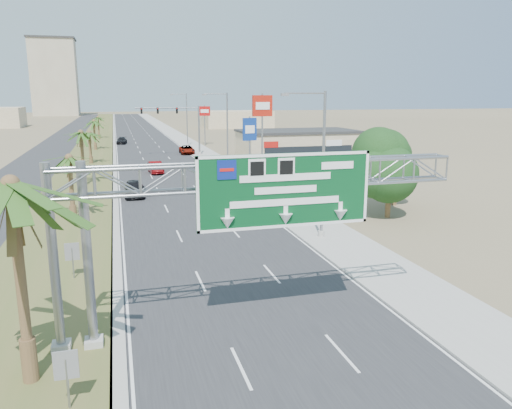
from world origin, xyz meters
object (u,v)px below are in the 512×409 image
object	(u,v)px
store_building	(297,144)
car_right_lane	(187,150)
palm_near	(11,186)
car_mid_lane	(156,167)
car_left_lane	(134,189)
pole_sign_red_near	(262,111)
sign_gantry	(245,189)
pole_sign_red_far	(205,114)
car_far	(122,141)
signal_mast	(186,126)
pole_sign_blue	(250,131)

from	to	relation	value
store_building	car_right_lane	world-z (taller)	store_building
palm_near	car_mid_lane	world-z (taller)	palm_near
palm_near	car_left_lane	distance (m)	33.14
palm_near	pole_sign_red_near	bearing A→B (deg)	63.21
car_mid_lane	car_right_lane	size ratio (longest dim) A/B	0.89
sign_gantry	palm_near	size ratio (longest dim) A/B	2.01
car_right_lane	pole_sign_red_far	world-z (taller)	pole_sign_red_far
car_far	palm_near	bearing A→B (deg)	-85.61
car_far	car_right_lane	bearing A→B (deg)	-56.52
car_mid_lane	pole_sign_red_near	bearing A→B (deg)	-35.88
signal_mast	car_far	size ratio (longest dim) A/B	2.32
pole_sign_red_far	car_right_lane	bearing A→B (deg)	-112.31
car_left_lane	car_far	world-z (taller)	car_left_lane
car_right_lane	car_left_lane	bearing A→B (deg)	-104.21
palm_near	pole_sign_blue	world-z (taller)	palm_near
store_building	car_left_lane	size ratio (longest dim) A/B	3.82
sign_gantry	car_far	size ratio (longest dim) A/B	3.78
car_right_lane	pole_sign_blue	world-z (taller)	pole_sign_blue
signal_mast	car_far	world-z (taller)	signal_mast
store_building	car_mid_lane	xyz separation A→B (m)	(-23.26, -11.23, -1.26)
store_building	car_mid_lane	size ratio (longest dim) A/B	4.03
palm_near	car_left_lane	world-z (taller)	palm_near
store_building	pole_sign_red_near	xyz separation A→B (m)	(-11.38, -18.74, 5.85)
signal_mast	car_right_lane	world-z (taller)	signal_mast
pole_sign_red_near	car_left_lane	bearing A→B (deg)	-154.95
store_building	pole_sign_red_far	bearing A→B (deg)	116.63
pole_sign_red_far	sign_gantry	bearing A→B (deg)	-98.73
sign_gantry	store_building	distance (m)	60.77
car_far	pole_sign_blue	xyz separation A→B (m)	(16.20, -39.76, 4.36)
store_building	car_left_lane	xyz separation A→B (m)	(-26.45, -25.78, -1.20)
store_building	pole_sign_red_far	xyz separation A→B (m)	(-11.06, 22.06, 4.10)
palm_near	pole_sign_blue	xyz separation A→B (m)	(20.62, 47.94, -1.93)
car_right_lane	pole_sign_red_near	world-z (taller)	pole_sign_red_near
sign_gantry	signal_mast	xyz separation A→B (m)	(6.23, 62.05, -1.21)
car_right_lane	pole_sign_red_near	xyz separation A→B (m)	(5.12, -27.55, 7.16)
palm_near	pole_sign_red_near	xyz separation A→B (m)	(19.82, 39.26, 0.92)
sign_gantry	signal_mast	size ratio (longest dim) A/B	1.63
car_left_lane	car_right_lane	size ratio (longest dim) A/B	0.94
car_left_lane	pole_sign_blue	xyz separation A→B (m)	(15.86, 15.72, 4.20)
palm_near	car_mid_lane	size ratio (longest dim) A/B	1.87
car_far	pole_sign_red_near	size ratio (longest dim) A/B	0.45
car_mid_lane	sign_gantry	bearing A→B (deg)	-93.31
car_right_lane	pole_sign_blue	size ratio (longest dim) A/B	0.72
car_right_lane	store_building	bearing A→B (deg)	-26.26
car_far	signal_mast	bearing A→B (deg)	-59.96
car_left_lane	pole_sign_red_far	world-z (taller)	pole_sign_red_far
signal_mast	pole_sign_blue	world-z (taller)	signal_mast
palm_near	car_mid_lane	bearing A→B (deg)	80.36
palm_near	car_right_lane	size ratio (longest dim) A/B	1.67
palm_near	store_building	distance (m)	66.04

